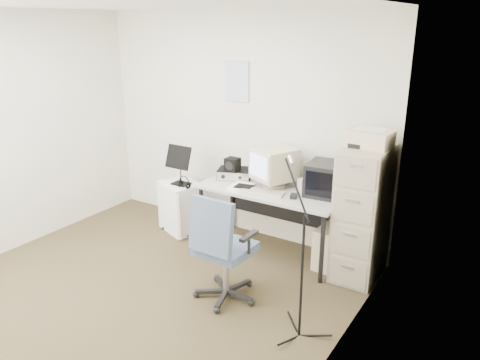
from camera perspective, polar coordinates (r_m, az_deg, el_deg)
The scene contains 22 objects.
floor at distance 4.47m, azimuth -12.96°, elevation -13.82°, with size 3.60×3.60×0.01m, color #302816.
ceiling at distance 3.79m, azimuth -15.86°, elevation 20.13°, with size 3.60×3.60×0.01m, color white.
wall_back at distance 5.30m, azimuth -0.10°, elevation 6.59°, with size 3.60×0.02×2.50m, color beige.
wall_right at distance 2.97m, azimuth 10.63°, elevation -3.62°, with size 0.02×3.60×2.50m, color beige.
wall_calendar at distance 5.22m, azimuth -0.37°, elevation 11.97°, with size 0.30×0.02×0.44m, color white.
filing_cabinet at distance 4.56m, azimuth 14.69°, elevation -3.99°, with size 0.40×0.60×1.30m, color gray.
printer at distance 4.34m, azimuth 15.46°, elevation 4.89°, with size 0.40×0.27×0.15m, color tan.
desk at distance 4.98m, azimuth 3.87°, elevation -4.98°, with size 1.50×0.70×0.73m, color #BABAB7.
crt_monitor at distance 4.86m, azimuth 4.22°, elevation 1.54°, with size 0.37×0.39×0.41m, color tan.
crt_tv at distance 4.69m, azimuth 10.48°, elevation 0.13°, with size 0.36×0.38×0.33m, color black.
desk_speaker at distance 4.77m, azimuth 7.57°, elevation -0.61°, with size 0.07×0.07×0.13m, color #C0B59A.
keyboard at distance 4.69m, azimuth 2.63°, elevation -1.50°, with size 0.45×0.16×0.02m, color tan.
mouse at distance 4.60m, azimuth 6.55°, elevation -1.97°, with size 0.06×0.11×0.03m, color black.
radio_receiver at distance 5.14m, azimuth -0.63°, elevation 0.80°, with size 0.36×0.26×0.10m, color black.
radio_speaker at distance 5.05m, azimuth -0.92°, elevation 1.92°, with size 0.14×0.13×0.14m, color black.
papers at distance 4.84m, azimuth 0.09°, elevation -0.87°, with size 0.22×0.30×0.02m, color white.
pc_tower at distance 4.88m, azimuth 11.02°, elevation -7.82°, with size 0.20×0.46×0.43m, color tan.
office_chair at distance 4.13m, azimuth -1.77°, elevation -8.09°, with size 0.58×0.58×1.00m, color #3F4C6A.
side_cart at distance 5.58m, azimuth -7.14°, elevation -3.22°, with size 0.47×0.38×0.59m, color white.
music_stand at distance 5.36m, azimuth -7.29°, elevation 1.86°, with size 0.32×0.17×0.47m, color black.
headphones at distance 5.30m, azimuth -6.82°, elevation -0.45°, with size 0.15×0.15×0.03m, color black.
mic_stand at distance 3.59m, azimuth 7.64°, elevation -9.57°, with size 0.02×0.02×1.35m, color black.
Camera 1 is at (2.78, -2.57, 2.36)m, focal length 35.00 mm.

